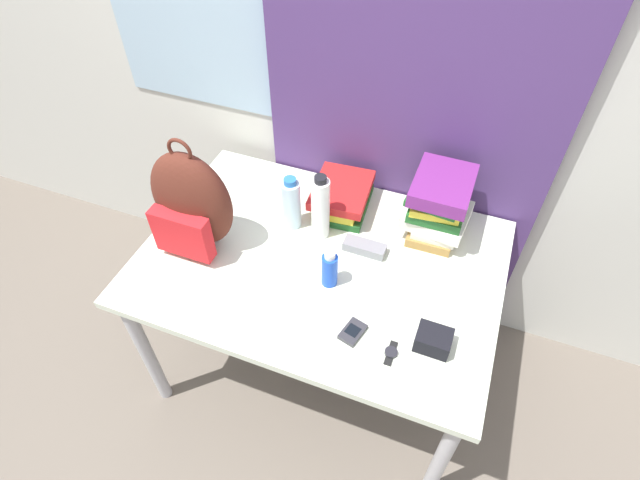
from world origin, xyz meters
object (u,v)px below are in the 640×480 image
backpack (191,203)px  water_bottle (291,204)px  book_stack_center (438,205)px  sports_bottle (320,208)px  cell_phone (353,332)px  sunscreen_bottle (330,269)px  wristwatch (391,353)px  book_stack_left (343,196)px  sunglasses_case (365,247)px  camera_pouch (433,340)px

backpack → water_bottle: 0.35m
book_stack_center → sports_bottle: sports_bottle is taller
cell_phone → sunscreen_bottle: bearing=130.0°
water_bottle → wristwatch: water_bottle is taller
cell_phone → book_stack_center: bearing=75.5°
water_bottle → cell_phone: water_bottle is taller
book_stack_left → water_bottle: size_ratio=1.26×
book_stack_left → book_stack_center: bearing=-0.5°
wristwatch → sunglasses_case: bearing=118.5°
sunscreen_bottle → sunglasses_case: size_ratio=0.98×
backpack → wristwatch: 0.81m
sunscreen_bottle → water_bottle: bearing=137.0°
sports_bottle → sunglasses_case: sports_bottle is taller
water_bottle → cell_phone: 0.53m
book_stack_center → wristwatch: bearing=-90.6°
sunscreen_bottle → wristwatch: sunscreen_bottle is taller
water_bottle → wristwatch: bearing=-39.0°
water_bottle → camera_pouch: size_ratio=2.07×
backpack → camera_pouch: backpack is taller
sports_bottle → sunglasses_case: size_ratio=1.79×
sunscreen_bottle → sunglasses_case: sunscreen_bottle is taller
sunglasses_case → wristwatch: size_ratio=1.76×
wristwatch → backpack: bearing=165.4°
water_bottle → sports_bottle: sports_bottle is taller
book_stack_center → wristwatch: 0.56m
water_bottle → sunscreen_bottle: (0.22, -0.21, -0.04)m
sunglasses_case → camera_pouch: (0.31, -0.29, 0.01)m
sports_bottle → cell_phone: bearing=-56.0°
sports_bottle → wristwatch: (0.37, -0.39, -0.12)m
backpack → book_stack_left: size_ratio=1.60×
book_stack_center → wristwatch: (-0.01, -0.55, -0.12)m
backpack → cell_phone: size_ratio=4.44×
sunglasses_case → book_stack_left: bearing=128.4°
book_stack_left → sunglasses_case: 0.24m
backpack → sunglasses_case: bearing=16.3°
cell_phone → camera_pouch: (0.24, 0.04, 0.02)m
sunscreen_bottle → sunglasses_case: 0.20m
sunglasses_case → sunscreen_bottle: bearing=-110.8°
backpack → camera_pouch: 0.90m
sports_bottle → wristwatch: 0.55m
book_stack_left → book_stack_center: (0.35, -0.00, 0.07)m
book_stack_center → camera_pouch: bearing=-78.0°
book_stack_center → sunglasses_case: (-0.20, -0.18, -0.11)m
backpack → sunglasses_case: (0.57, 0.17, -0.17)m
cell_phone → sports_bottle: bearing=124.0°
book_stack_left → sports_bottle: size_ratio=1.02×
book_stack_left → book_stack_center: book_stack_center is taller
book_stack_left → sunscreen_bottle: size_ratio=1.85×
cell_phone → wristwatch: (0.13, -0.03, -0.00)m
backpack → sports_bottle: bearing=25.8°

